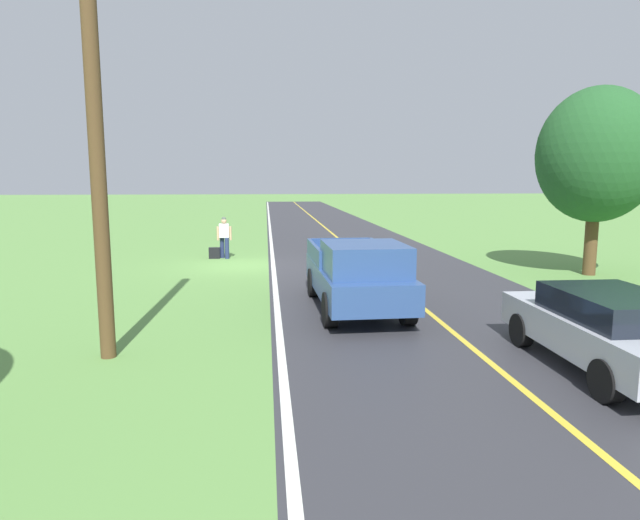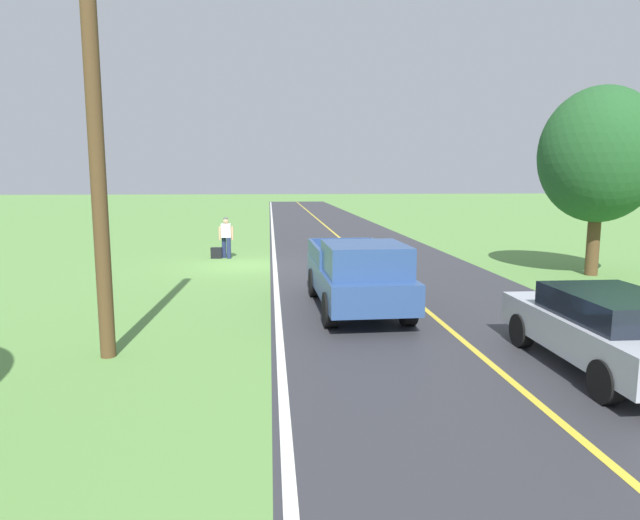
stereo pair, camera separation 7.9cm
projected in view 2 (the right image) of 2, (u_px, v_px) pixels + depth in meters
ground_plane at (245, 266)px, 21.20m from camera, size 200.00×200.00×0.00m
road_surface at (371, 264)px, 21.64m from camera, size 7.91×120.00×0.00m
lane_edge_line at (275, 265)px, 21.30m from camera, size 0.16×117.60×0.00m
lane_centre_line at (371, 264)px, 21.64m from camera, size 0.14×117.60×0.00m
hitchhiker_walking at (226, 235)px, 23.08m from camera, size 0.62×0.51×1.75m
suitcase_carried at (216, 253)px, 23.08m from camera, size 0.46×0.21×0.47m
pickup_truck_passing at (358, 273)px, 13.77m from camera, size 2.19×5.44×1.82m
tree_far_side_near at (599, 155)px, 18.53m from camera, size 3.96×3.96×6.40m
sedan_mid_oncoming at (607, 328)px, 9.51m from camera, size 1.95×4.41×1.41m
utility_pole_roadside at (95, 120)px, 9.72m from camera, size 0.28×0.28×8.68m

